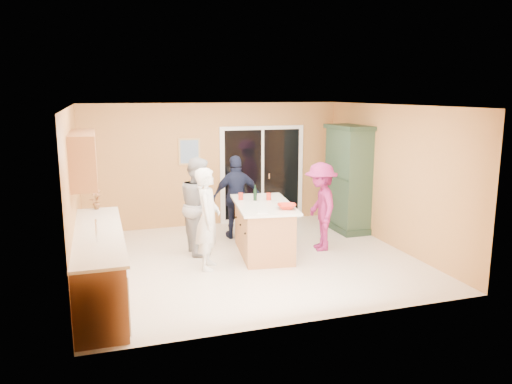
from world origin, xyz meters
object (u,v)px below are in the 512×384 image
object	(u,v)px
kitchen_island	(263,230)
woman_magenta	(321,207)
woman_white	(208,219)
woman_grey	(199,205)
green_hutch	(348,180)
woman_navy	(237,197)

from	to	relation	value
kitchen_island	woman_magenta	distance (m)	1.13
woman_white	woman_grey	size ratio (longest dim) A/B	0.97
woman_grey	green_hutch	bearing A→B (deg)	-83.31
green_hutch	woman_navy	xyz separation A→B (m)	(-2.34, 0.13, -0.24)
woman_navy	green_hutch	bearing A→B (deg)	177.10
woman_magenta	woman_white	bearing A→B (deg)	-70.28
woman_magenta	woman_grey	bearing A→B (deg)	-93.93
woman_grey	woman_navy	distance (m)	1.09
green_hutch	woman_navy	world-z (taller)	green_hutch
woman_white	woman_magenta	distance (m)	2.18
woman_navy	woman_magenta	xyz separation A→B (m)	(1.24, -1.18, -0.02)
kitchen_island	woman_magenta	world-z (taller)	woman_magenta
woman_white	woman_navy	xyz separation A→B (m)	(0.91, 1.55, -0.01)
kitchen_island	woman_grey	size ratio (longest dim) A/B	1.09
kitchen_island	woman_navy	size ratio (longest dim) A/B	1.14
kitchen_island	green_hutch	bearing A→B (deg)	32.46
green_hutch	woman_white	xyz separation A→B (m)	(-3.25, -1.41, -0.23)
kitchen_island	green_hutch	xyz separation A→B (m)	(2.17, 1.00, 0.62)
green_hutch	woman_grey	xyz separation A→B (m)	(-3.21, -0.52, -0.20)
kitchen_island	woman_magenta	xyz separation A→B (m)	(1.07, -0.05, 0.37)
kitchen_island	woman_navy	distance (m)	1.21
green_hutch	woman_grey	size ratio (longest dim) A/B	1.27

